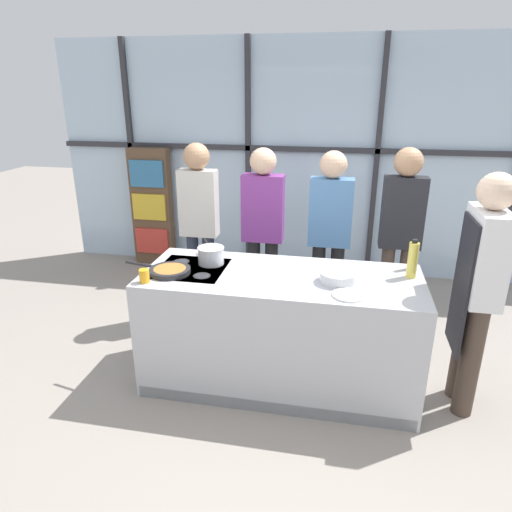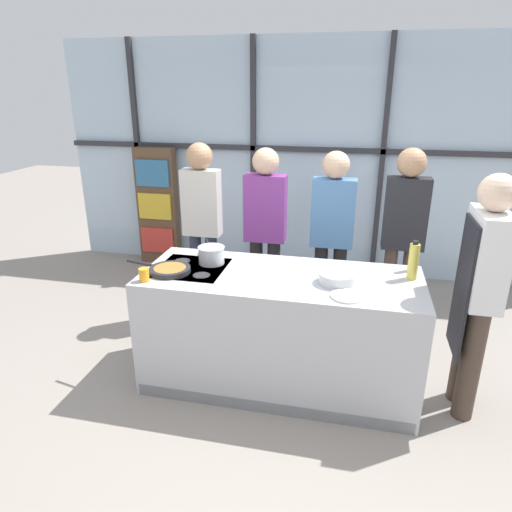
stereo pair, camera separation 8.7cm
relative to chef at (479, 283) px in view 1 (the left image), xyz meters
name	(u,v)px [view 1 (the left image)]	position (x,y,z in m)	size (l,w,h in m)	color
ground_plane	(279,380)	(-1.36, 0.02, -0.99)	(18.00, 18.00, 0.00)	gray
back_window_wall	(311,160)	(-1.36, 2.51, 0.41)	(6.40, 0.10, 2.80)	silver
bookshelf	(152,208)	(-3.38, 2.32, -0.23)	(0.52, 0.19, 1.52)	brown
demo_island	(280,330)	(-1.36, 0.02, -0.53)	(2.08, 0.84, 0.93)	#B7BABF
chef	(479,283)	(0.00, 0.00, 0.00)	(0.24, 0.45, 1.75)	#47382D
spectator_far_left	(199,218)	(-2.30, 0.98, 0.06)	(0.36, 0.25, 1.76)	#232838
spectator_center_left	(263,225)	(-1.67, 0.98, 0.03)	(0.38, 0.24, 1.74)	black
spectator_center_right	(330,230)	(-1.05, 0.98, 0.02)	(0.39, 0.24, 1.73)	black
spectator_far_right	(401,229)	(-0.42, 0.98, 0.06)	(0.37, 0.25, 1.77)	#47382D
frying_pan	(169,270)	(-2.20, -0.10, -0.04)	(0.55, 0.31, 0.04)	#232326
saucepan	(211,255)	(-1.94, 0.15, 0.01)	(0.24, 0.36, 0.14)	silver
white_plate	(349,295)	(-0.87, -0.25, -0.06)	(0.22, 0.22, 0.01)	white
mixing_bowl	(338,277)	(-0.95, -0.03, -0.02)	(0.26, 0.26, 0.08)	silver
oil_bottle	(413,260)	(-0.42, 0.17, 0.07)	(0.07, 0.07, 0.29)	#E0CC4C
pepper_grinder	(411,257)	(-0.41, 0.33, 0.03)	(0.04, 0.04, 0.21)	#332319
juice_glass_near	(144,276)	(-2.30, -0.30, -0.02)	(0.07, 0.07, 0.10)	orange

